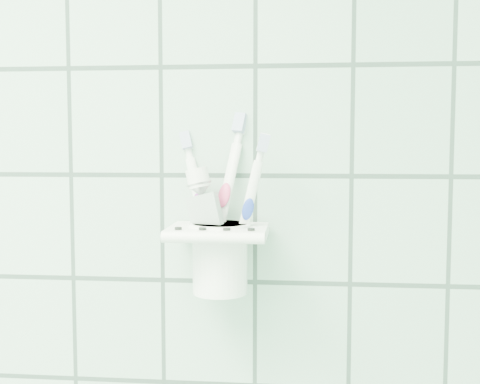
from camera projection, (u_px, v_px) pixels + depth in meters
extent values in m
cube|color=white|center=(222.00, 235.00, 0.72)|extent=(0.04, 0.02, 0.03)
cube|color=white|center=(218.00, 232.00, 0.69)|extent=(0.11, 0.08, 0.01)
cylinder|color=white|center=(213.00, 238.00, 0.64)|extent=(0.11, 0.01, 0.01)
cylinder|color=black|center=(178.00, 229.00, 0.66)|extent=(0.01, 0.01, 0.00)
cylinder|color=black|center=(202.00, 229.00, 0.66)|extent=(0.01, 0.01, 0.00)
cylinder|color=black|center=(227.00, 229.00, 0.65)|extent=(0.01, 0.01, 0.00)
cylinder|color=black|center=(251.00, 230.00, 0.65)|extent=(0.01, 0.01, 0.00)
cylinder|color=white|center=(220.00, 258.00, 0.69)|extent=(0.06, 0.06, 0.08)
cylinder|color=white|center=(220.00, 226.00, 0.69)|extent=(0.07, 0.07, 0.01)
cylinder|color=black|center=(220.00, 225.00, 0.69)|extent=(0.06, 0.06, 0.00)
cylinder|color=white|center=(216.00, 218.00, 0.69)|extent=(0.05, 0.05, 0.15)
cylinder|color=white|center=(215.00, 143.00, 0.69)|extent=(0.01, 0.01, 0.02)
cube|color=silver|center=(215.00, 132.00, 0.68)|extent=(0.02, 0.01, 0.02)
cube|color=white|center=(215.00, 132.00, 0.69)|extent=(0.02, 0.01, 0.02)
ellipsoid|color=purple|center=(215.00, 203.00, 0.69)|extent=(0.02, 0.01, 0.03)
cylinder|color=white|center=(206.00, 211.00, 0.68)|extent=(0.05, 0.07, 0.17)
cylinder|color=white|center=(206.00, 126.00, 0.67)|extent=(0.02, 0.02, 0.03)
cube|color=silver|center=(205.00, 113.00, 0.67)|extent=(0.02, 0.02, 0.03)
cube|color=white|center=(206.00, 113.00, 0.67)|extent=(0.02, 0.02, 0.03)
ellipsoid|color=#D83F72|center=(205.00, 194.00, 0.67)|extent=(0.02, 0.02, 0.03)
cylinder|color=white|center=(230.00, 221.00, 0.69)|extent=(0.05, 0.01, 0.15)
cylinder|color=white|center=(230.00, 150.00, 0.68)|extent=(0.01, 0.01, 0.02)
cube|color=silver|center=(229.00, 139.00, 0.68)|extent=(0.02, 0.01, 0.02)
cube|color=white|center=(230.00, 139.00, 0.68)|extent=(0.02, 0.01, 0.02)
ellipsoid|color=#1E38A5|center=(229.00, 207.00, 0.68)|extent=(0.02, 0.01, 0.03)
cube|color=silver|center=(220.00, 239.00, 0.68)|extent=(0.06, 0.03, 0.11)
cube|color=silver|center=(220.00, 283.00, 0.68)|extent=(0.04, 0.01, 0.02)
cone|color=silver|center=(220.00, 188.00, 0.67)|extent=(0.04, 0.04, 0.02)
cylinder|color=white|center=(220.00, 176.00, 0.67)|extent=(0.04, 0.03, 0.03)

